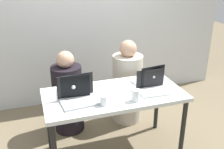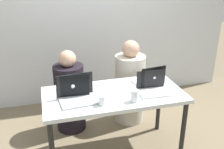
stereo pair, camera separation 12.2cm
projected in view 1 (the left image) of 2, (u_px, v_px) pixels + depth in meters
name	position (u px, v px, depth m)	size (l,w,h in m)	color
back_wall	(82.00, 13.00, 3.72)	(4.50, 0.10, 2.67)	silver
desk	(114.00, 100.00, 2.71)	(1.44, 0.70, 0.75)	silver
person_on_left	(68.00, 96.00, 3.23)	(0.41, 0.41, 1.05)	black
person_on_right	(127.00, 86.00, 3.44)	(0.44, 0.44, 1.11)	#BCB4A4
laptop_front_left	(78.00, 96.00, 2.52)	(0.38, 0.30, 0.24)	#AEB2B6
laptop_front_right	(152.00, 87.00, 2.71)	(0.31, 0.25, 0.21)	silver
laptop_back_left	(73.00, 90.00, 2.63)	(0.34, 0.29, 0.24)	silver
laptop_back_right	(148.00, 80.00, 2.87)	(0.32, 0.29, 0.24)	silver
water_glass_right	(136.00, 96.00, 2.51)	(0.08, 0.08, 0.12)	white
water_glass_left	(104.00, 101.00, 2.44)	(0.07, 0.07, 0.10)	white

